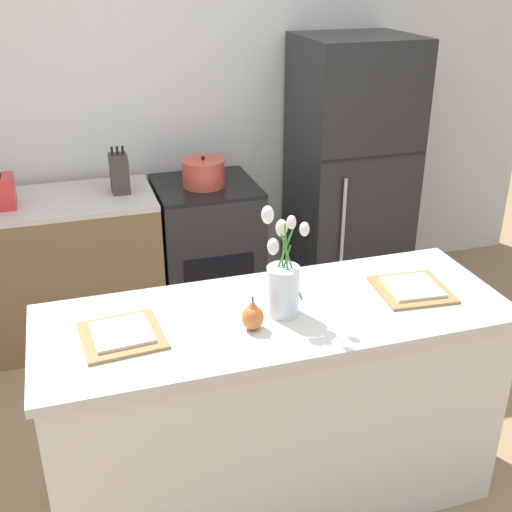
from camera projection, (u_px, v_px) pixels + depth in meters
ground_plane at (273, 491)px, 2.81m from camera, size 10.00×10.00×0.00m
back_wall at (172, 94)px, 3.96m from camera, size 5.20×0.08×2.70m
kitchen_island at (274, 408)px, 2.62m from camera, size 1.80×0.66×0.91m
back_counter at (13, 276)px, 3.72m from camera, size 1.68×0.60×0.89m
stove_range at (208, 251)px, 4.03m from camera, size 0.60×0.61×0.89m
refrigerator at (350, 175)px, 4.11m from camera, size 0.68×0.67×1.71m
flower_vase at (283, 282)px, 2.36m from camera, size 0.16×0.13×0.42m
pear_figurine at (253, 316)px, 2.29m from camera, size 0.08×0.08×0.13m
plate_setting_left at (122, 334)px, 2.26m from camera, size 0.30×0.30×0.02m
plate_setting_right at (412, 289)px, 2.57m from camera, size 0.30×0.30×0.02m
cooking_pot at (203, 173)px, 3.78m from camera, size 0.26×0.26×0.18m
knife_block at (119, 173)px, 3.67m from camera, size 0.10×0.14×0.27m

